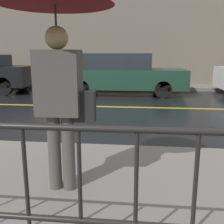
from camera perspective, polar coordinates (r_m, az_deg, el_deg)
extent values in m
plane|color=black|center=(7.75, -0.82, 1.15)|extent=(80.00, 80.00, 0.00)
cube|color=slate|center=(2.98, -13.44, -16.80)|extent=(28.00, 2.80, 0.14)
cube|color=slate|center=(12.17, 1.79, 5.59)|extent=(28.00, 1.62, 0.14)
cube|color=gold|center=(7.75, -0.82, 1.18)|extent=(25.20, 0.12, 0.01)
cube|color=#706656|center=(13.13, 2.22, 18.83)|extent=(28.00, 0.30, 5.97)
cylinder|color=black|center=(1.68, -17.76, -19.54)|extent=(0.02, 0.02, 0.99)
cylinder|color=black|center=(1.59, -6.83, -20.95)|extent=(0.02, 0.02, 0.99)
cylinder|color=black|center=(1.56, 5.12, -21.69)|extent=(0.02, 0.02, 0.99)
cylinder|color=black|center=(1.59, 17.16, -21.57)|extent=(0.02, 0.02, 0.99)
cylinder|color=#4C4742|center=(2.77, -12.40, -8.50)|extent=(0.13, 0.13, 0.79)
cylinder|color=#4C4742|center=(2.73, -9.42, -8.70)|extent=(0.13, 0.13, 0.79)
cube|color=#47423D|center=(2.58, -11.56, 6.19)|extent=(0.43, 0.26, 0.62)
sphere|color=tan|center=(2.57, -11.97, 15.53)|extent=(0.22, 0.22, 0.22)
cylinder|color=#262628|center=(2.57, -11.91, 14.06)|extent=(0.02, 0.02, 0.71)
cube|color=black|center=(2.55, -6.32, 1.26)|extent=(0.24, 0.12, 0.30)
cylinder|color=black|center=(12.06, -19.06, 6.17)|extent=(0.69, 0.22, 0.69)
cylinder|color=black|center=(10.71, -22.48, 5.20)|extent=(0.69, 0.22, 0.69)
cube|color=#193828|center=(10.16, 2.49, 7.31)|extent=(4.71, 1.76, 0.71)
cube|color=#1E2328|center=(10.14, 1.44, 10.98)|extent=(2.45, 1.62, 0.59)
cylinder|color=black|center=(10.97, 10.42, 5.86)|extent=(0.60, 0.22, 0.60)
cylinder|color=black|center=(9.44, 11.07, 4.80)|extent=(0.60, 0.22, 0.60)
cylinder|color=black|center=(11.14, -4.81, 6.12)|extent=(0.60, 0.22, 0.60)
cylinder|color=black|center=(9.64, -6.56, 5.11)|extent=(0.60, 0.22, 0.60)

